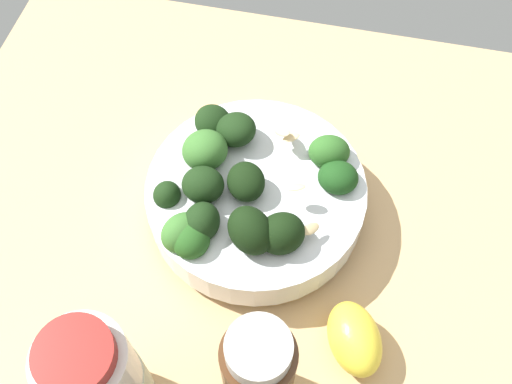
# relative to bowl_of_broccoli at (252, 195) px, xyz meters

# --- Properties ---
(ground_plane) EXTENTS (0.63, 0.63, 0.04)m
(ground_plane) POSITION_rel_bowl_of_broccoli_xyz_m (0.03, 0.03, -0.06)
(ground_plane) COLOR tan
(bowl_of_broccoli) EXTENTS (0.21, 0.21, 0.10)m
(bowl_of_broccoli) POSITION_rel_bowl_of_broccoli_xyz_m (0.00, 0.00, 0.00)
(bowl_of_broccoli) COLOR white
(bowl_of_broccoli) RESTS_ON ground_plane
(lemon_wedge) EXTENTS (0.07, 0.08, 0.05)m
(lemon_wedge) POSITION_rel_bowl_of_broccoli_xyz_m (-0.12, 0.11, -0.02)
(lemon_wedge) COLOR yellow
(lemon_wedge) RESTS_ON ground_plane
(bottle_tall) EXTENTS (0.07, 0.07, 0.16)m
(bottle_tall) POSITION_rel_bowl_of_broccoli_xyz_m (0.07, 0.20, 0.03)
(bottle_tall) COLOR beige
(bottle_tall) RESTS_ON ground_plane
(bottle_short) EXTENTS (0.06, 0.06, 0.14)m
(bottle_short) POSITION_rel_bowl_of_broccoli_xyz_m (-0.04, 0.17, 0.03)
(bottle_short) COLOR #472814
(bottle_short) RESTS_ON ground_plane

